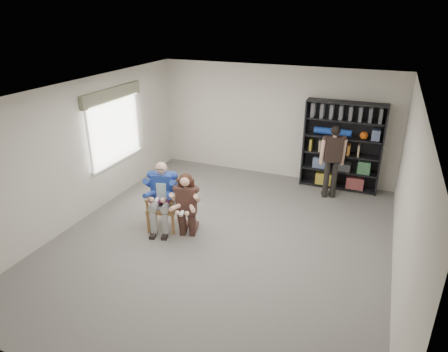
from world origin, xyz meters
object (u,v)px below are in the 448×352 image
at_px(armchair, 163,203).
at_px(seated_man, 162,196).
at_px(kneeling_woman, 186,206).
at_px(bookshelf, 342,146).
at_px(standing_man, 332,163).

relative_size(armchair, seated_man, 0.77).
height_order(kneeling_woman, bookshelf, bookshelf).
relative_size(seated_man, bookshelf, 0.66).
relative_size(seated_man, kneeling_woman, 1.09).
relative_size(kneeling_woman, bookshelf, 0.60).
xyz_separation_m(kneeling_woman, standing_man, (2.25, 2.76, 0.22)).
bearing_deg(seated_man, bookshelf, 32.63).
distance_m(seated_man, bookshelf, 4.42).
relative_size(seated_man, standing_man, 0.81).
xyz_separation_m(kneeling_woman, bookshelf, (2.37, 3.38, 0.42)).
bearing_deg(seated_man, standing_man, 27.76).
distance_m(kneeling_woman, standing_man, 3.57).
relative_size(kneeling_woman, standing_man, 0.74).
height_order(seated_man, bookshelf, bookshelf).
height_order(seated_man, kneeling_woman, seated_man).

